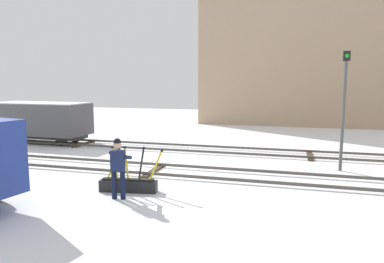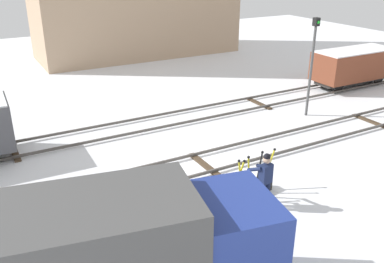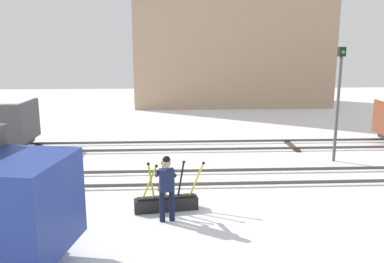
{
  "view_description": "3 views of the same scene",
  "coord_description": "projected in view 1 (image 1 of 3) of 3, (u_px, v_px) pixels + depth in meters",
  "views": [
    {
      "loc": [
        4.98,
        -12.38,
        3.41
      ],
      "look_at": [
        0.7,
        2.96,
        1.18
      ],
      "focal_mm": 33.46,
      "sensor_mm": 36.0,
      "label": 1
    },
    {
      "loc": [
        -6.96,
        -11.7,
        7.09
      ],
      "look_at": [
        -0.06,
        0.78,
        1.06
      ],
      "focal_mm": 39.45,
      "sensor_mm": 36.0,
      "label": 2
    },
    {
      "loc": [
        0.33,
        -13.27,
        4.61
      ],
      "look_at": [
        1.12,
        1.85,
        1.34
      ],
      "focal_mm": 37.74,
      "sensor_mm": 36.0,
      "label": 3
    }
  ],
  "objects": [
    {
      "name": "switch_lever_frame",
      "position": [
        129.0,
        184.0,
        11.14
      ],
      "size": [
        2.03,
        0.62,
        1.45
      ],
      "rotation": [
        0.0,
        0.0,
        0.15
      ],
      "color": "black",
      "rests_on": "ground_plane"
    },
    {
      "name": "signal_post",
      "position": [
        344.0,
        100.0,
        13.41
      ],
      "size": [
        0.24,
        0.32,
        4.53
      ],
      "color": "#4C4C4C",
      "rests_on": "ground_plane"
    },
    {
      "name": "track_siding_near",
      "position": [
        187.0,
        148.0,
        17.88
      ],
      "size": [
        44.0,
        1.94,
        0.18
      ],
      "color": "#4C4742",
      "rests_on": "ground_plane"
    },
    {
      "name": "apartment_building",
      "position": [
        294.0,
        44.0,
        28.81
      ],
      "size": [
        14.88,
        5.52,
        12.79
      ],
      "color": "tan",
      "rests_on": "ground_plane"
    },
    {
      "name": "track_main_line",
      "position": [
        154.0,
        169.0,
        13.59
      ],
      "size": [
        44.0,
        1.94,
        0.18
      ],
      "color": "#4C4742",
      "rests_on": "ground_plane"
    },
    {
      "name": "freight_car_far_end",
      "position": [
        41.0,
        119.0,
        19.98
      ],
      "size": [
        5.49,
        2.34,
        2.26
      ],
      "rotation": [
        0.0,
        0.0,
        -0.03
      ],
      "color": "#2D2B28",
      "rests_on": "ground_plane"
    },
    {
      "name": "rail_worker",
      "position": [
        118.0,
        165.0,
        10.37
      ],
      "size": [
        0.6,
        0.74,
        1.8
      ],
      "rotation": [
        0.0,
        0.0,
        0.15
      ],
      "color": "#111831",
      "rests_on": "ground_plane"
    },
    {
      "name": "ground_plane",
      "position": [
        154.0,
        172.0,
        13.61
      ],
      "size": [
        60.0,
        60.0,
        0.0
      ],
      "primitive_type": "plane",
      "color": "white"
    }
  ]
}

